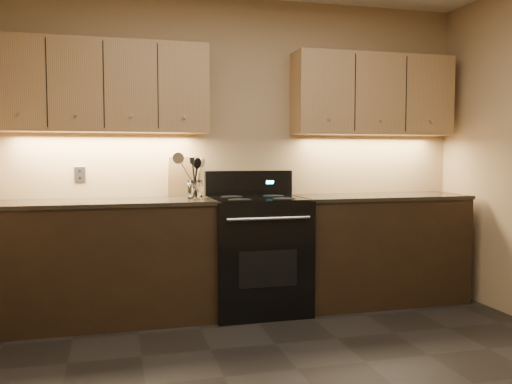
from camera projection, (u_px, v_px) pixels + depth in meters
The scene contains 13 objects.
wall_back at pixel (238, 152), 4.64m from camera, with size 4.00×0.04×2.60m, color #A48160.
counter_left at pixel (107, 261), 4.13m from camera, with size 1.62×0.62×0.93m.
counter_right at pixel (379, 248), 4.71m from camera, with size 1.46×0.62×0.93m.
stove at pixel (257, 253), 4.41m from camera, with size 0.76×0.68×1.14m.
upper_cab_left at pixel (104, 87), 4.18m from camera, with size 1.60×0.30×0.70m, color tan.
upper_cab_right at pixel (373, 95), 4.76m from camera, with size 1.44×0.30×0.70m, color tan.
outlet_plate at pixel (80, 174), 4.31m from camera, with size 0.09×0.01×0.12m, color #B2B5BA.
utensil_crock at pixel (195, 190), 4.27m from camera, with size 0.14×0.14×0.15m.
cutting_board at pixel (183, 176), 4.50m from camera, with size 0.26×0.02×0.33m, color tan.
wooden_spoon at pixel (192, 176), 4.24m from camera, with size 0.06×0.06×0.32m, color tan, non-canonical shape.
black_spoon at pixel (193, 177), 4.28m from camera, with size 0.06×0.06×0.31m, color black, non-canonical shape.
black_turner at pixel (196, 176), 4.25m from camera, with size 0.08×0.08×0.33m, color black, non-canonical shape.
steel_skimmer at pixel (201, 173), 4.25m from camera, with size 0.09×0.09×0.37m, color silver, non-canonical shape.
Camera 1 is at (-1.04, -2.54, 1.28)m, focal length 38.00 mm.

